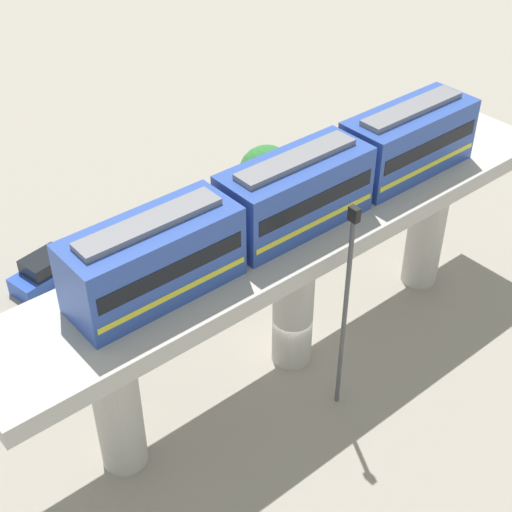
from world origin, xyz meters
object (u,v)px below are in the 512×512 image
object	(u,v)px
parked_car_blue	(49,271)
parked_car_white	(97,346)
tree_near_viaduct	(267,174)
train	(295,193)
signal_post	(346,304)

from	to	relation	value
parked_car_blue	parked_car_white	xyz separation A→B (m)	(-6.69, 0.95, 0.00)
parked_car_blue	tree_near_viaduct	bearing A→B (deg)	-116.77
tree_near_viaduct	train	bearing A→B (deg)	145.14
signal_post	parked_car_white	bearing A→B (deg)	36.27
signal_post	train	bearing A→B (deg)	-2.47
parked_car_white	signal_post	distance (m)	12.69
train	tree_near_viaduct	xyz separation A→B (m)	(9.11, -6.34, -5.73)
train	parked_car_blue	bearing A→B (deg)	25.64
train	signal_post	bearing A→B (deg)	177.53
parked_car_white	signal_post	world-z (taller)	signal_post
signal_post	parked_car_blue	bearing A→B (deg)	20.27
train	signal_post	xyz separation A→B (m)	(-3.40, 0.15, -3.65)
parked_car_blue	train	bearing A→B (deg)	-165.07
train	tree_near_viaduct	world-z (taller)	train
train	parked_car_white	bearing A→B (deg)	49.58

